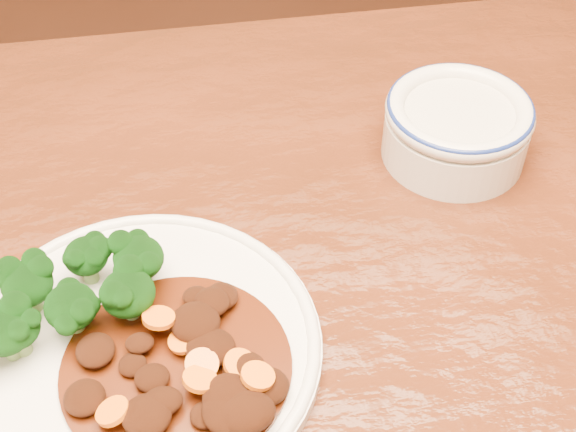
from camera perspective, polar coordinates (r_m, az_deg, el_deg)
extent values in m
cube|color=#4E1F0D|center=(0.64, -0.70, -9.72)|extent=(1.52, 0.94, 0.04)
cylinder|color=white|center=(0.62, -10.47, -9.35)|extent=(0.27, 0.27, 0.01)
torus|color=white|center=(0.61, -10.54, -9.02)|extent=(0.27, 0.27, 0.01)
cylinder|color=#739B50|center=(0.63, -19.05, -8.87)|extent=(0.01, 0.01, 0.02)
ellipsoid|color=black|center=(0.61, -19.52, -7.69)|extent=(0.04, 0.04, 0.03)
cylinder|color=#739B50|center=(0.65, -10.34, -4.19)|extent=(0.01, 0.01, 0.02)
ellipsoid|color=black|center=(0.63, -10.58, -2.95)|extent=(0.04, 0.04, 0.03)
cylinder|color=#739B50|center=(0.65, -17.66, -5.78)|extent=(0.01, 0.01, 0.02)
ellipsoid|color=black|center=(0.63, -18.06, -4.60)|extent=(0.04, 0.04, 0.03)
cylinder|color=#739B50|center=(0.66, -13.88, -3.91)|extent=(0.01, 0.01, 0.02)
ellipsoid|color=black|center=(0.64, -14.17, -2.78)|extent=(0.03, 0.03, 0.03)
cylinder|color=#739B50|center=(0.63, -14.82, -7.43)|extent=(0.01, 0.01, 0.02)
ellipsoid|color=black|center=(0.61, -15.18, -6.24)|extent=(0.04, 0.04, 0.03)
cylinder|color=#739B50|center=(0.62, -11.05, -6.65)|extent=(0.01, 0.01, 0.02)
ellipsoid|color=black|center=(0.61, -11.33, -5.40)|extent=(0.04, 0.04, 0.03)
cylinder|color=#739B50|center=(0.63, -18.37, -8.63)|extent=(0.01, 0.01, 0.02)
ellipsoid|color=black|center=(0.61, -18.79, -7.55)|extent=(0.03, 0.03, 0.03)
cylinder|color=#3E1306|center=(0.60, -7.94, -10.60)|extent=(0.17, 0.17, 0.00)
ellipsoid|color=black|center=(0.62, -4.75, -5.71)|extent=(0.03, 0.03, 0.01)
ellipsoid|color=black|center=(0.61, -5.43, -6.10)|extent=(0.03, 0.03, 0.01)
ellipsoid|color=black|center=(0.56, -2.98, -13.79)|extent=(0.04, 0.03, 0.02)
ellipsoid|color=black|center=(0.58, -14.27, -12.41)|extent=(0.03, 0.03, 0.01)
ellipsoid|color=black|center=(0.58, -9.64, -11.28)|extent=(0.03, 0.02, 0.01)
ellipsoid|color=black|center=(0.58, -3.14, -10.76)|extent=(0.03, 0.03, 0.02)
ellipsoid|color=black|center=(0.60, -13.53, -9.28)|extent=(0.03, 0.03, 0.01)
ellipsoid|color=black|center=(0.59, -10.99, -10.35)|extent=(0.02, 0.02, 0.01)
ellipsoid|color=black|center=(0.62, -6.55, -5.70)|extent=(0.02, 0.02, 0.01)
ellipsoid|color=black|center=(0.57, -8.94, -12.90)|extent=(0.03, 0.02, 0.01)
ellipsoid|color=black|center=(0.60, -6.60, -7.53)|extent=(0.04, 0.04, 0.02)
ellipsoid|color=black|center=(0.57, -3.20, -13.07)|extent=(0.02, 0.02, 0.01)
ellipsoid|color=black|center=(0.60, -10.51, -8.88)|extent=(0.02, 0.02, 0.01)
ellipsoid|color=black|center=(0.62, -10.50, -6.21)|extent=(0.02, 0.02, 0.01)
ellipsoid|color=black|center=(0.57, -1.53, -12.01)|extent=(0.03, 0.03, 0.02)
ellipsoid|color=black|center=(0.56, -4.37, -13.62)|extent=(0.04, 0.04, 0.02)
ellipsoid|color=black|center=(0.59, -5.55, -9.34)|extent=(0.04, 0.03, 0.02)
ellipsoid|color=black|center=(0.57, -5.92, -13.91)|extent=(0.02, 0.02, 0.01)
ellipsoid|color=black|center=(0.56, -4.26, -12.76)|extent=(0.04, 0.04, 0.02)
ellipsoid|color=black|center=(0.56, -10.02, -13.80)|extent=(0.03, 0.03, 0.02)
cylinder|color=orange|center=(0.57, -6.31, -11.46)|extent=(0.03, 0.03, 0.01)
cylinder|color=orange|center=(0.60, -9.19, -7.17)|extent=(0.03, 0.03, 0.01)
cylinder|color=orange|center=(0.58, -3.43, -10.48)|extent=(0.03, 0.03, 0.01)
cylinder|color=orange|center=(0.56, -2.16, -11.30)|extent=(0.03, 0.03, 0.01)
cylinder|color=orange|center=(0.58, -6.14, -10.45)|extent=(0.03, 0.03, 0.01)
cylinder|color=orange|center=(0.57, -12.36, -13.42)|extent=(0.03, 0.02, 0.02)
cylinder|color=orange|center=(0.60, -7.38, -8.72)|extent=(0.03, 0.03, 0.01)
cylinder|color=silver|center=(0.77, 11.77, 5.53)|extent=(0.13, 0.13, 0.04)
cylinder|color=beige|center=(0.75, 12.06, 7.06)|extent=(0.10, 0.10, 0.01)
torus|color=silver|center=(0.75, 12.12, 7.33)|extent=(0.14, 0.14, 0.02)
torus|color=navy|center=(0.75, 12.17, 7.60)|extent=(0.13, 0.13, 0.01)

